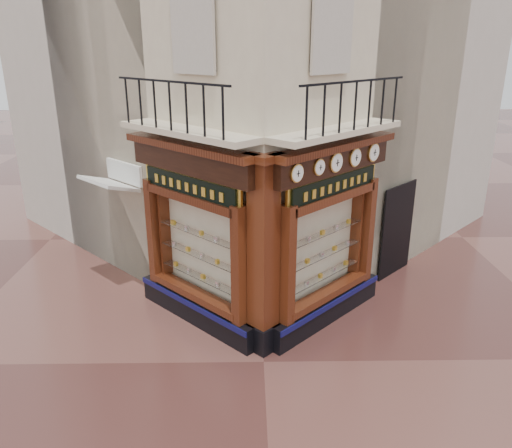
{
  "coord_description": "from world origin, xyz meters",
  "views": [
    {
      "loc": [
        -0.28,
        -8.16,
        5.77
      ],
      "look_at": [
        -0.12,
        2.0,
        2.12
      ],
      "focal_mm": 35.0,
      "sensor_mm": 36.0,
      "label": 1
    }
  ],
  "objects_px": {
    "corner_pilaster": "(263,259)",
    "clock_c": "(336,163)",
    "clock_d": "(355,157)",
    "clock_e": "(373,152)",
    "signboard_left": "(189,186)",
    "clock_b": "(319,167)",
    "awning": "(119,284)",
    "clock_a": "(297,173)",
    "signboard_right": "(335,186)"
  },
  "relations": [
    {
      "from": "clock_b",
      "to": "corner_pilaster",
      "type": "bearing_deg",
      "value": 157.97
    },
    {
      "from": "clock_e",
      "to": "clock_b",
      "type": "bearing_deg",
      "value": -180.0
    },
    {
      "from": "clock_c",
      "to": "clock_d",
      "type": "distance_m",
      "value": 0.66
    },
    {
      "from": "corner_pilaster",
      "to": "clock_b",
      "type": "relative_size",
      "value": 12.37
    },
    {
      "from": "corner_pilaster",
      "to": "signboard_right",
      "type": "xyz_separation_m",
      "value": [
        1.46,
        1.01,
        1.15
      ]
    },
    {
      "from": "clock_b",
      "to": "clock_e",
      "type": "distance_m",
      "value": 1.9
    },
    {
      "from": "clock_d",
      "to": "awning",
      "type": "relative_size",
      "value": 0.27
    },
    {
      "from": "clock_a",
      "to": "clock_b",
      "type": "distance_m",
      "value": 0.65
    },
    {
      "from": "clock_e",
      "to": "awning",
      "type": "height_order",
      "value": "clock_e"
    },
    {
      "from": "awning",
      "to": "signboard_left",
      "type": "xyz_separation_m",
      "value": [
        2.16,
        -1.9,
        3.1
      ]
    },
    {
      "from": "clock_c",
      "to": "signboard_left",
      "type": "relative_size",
      "value": 0.19
    },
    {
      "from": "clock_e",
      "to": "signboard_left",
      "type": "height_order",
      "value": "clock_e"
    },
    {
      "from": "clock_d",
      "to": "signboard_left",
      "type": "xyz_separation_m",
      "value": [
        -3.36,
        -0.28,
        -0.52
      ]
    },
    {
      "from": "corner_pilaster",
      "to": "clock_c",
      "type": "relative_size",
      "value": 9.97
    },
    {
      "from": "clock_a",
      "to": "awning",
      "type": "distance_m",
      "value": 6.28
    },
    {
      "from": "corner_pilaster",
      "to": "clock_c",
      "type": "bearing_deg",
      "value": -14.98
    },
    {
      "from": "clock_c",
      "to": "clock_d",
      "type": "height_order",
      "value": "clock_c"
    },
    {
      "from": "corner_pilaster",
      "to": "clock_a",
      "type": "distance_m",
      "value": 1.77
    },
    {
      "from": "corner_pilaster",
      "to": "signboard_right",
      "type": "distance_m",
      "value": 2.12
    },
    {
      "from": "clock_b",
      "to": "signboard_right",
      "type": "xyz_separation_m",
      "value": [
        0.41,
        0.57,
        -0.52
      ]
    },
    {
      "from": "clock_a",
      "to": "clock_c",
      "type": "relative_size",
      "value": 0.86
    },
    {
      "from": "clock_d",
      "to": "clock_e",
      "type": "distance_m",
      "value": 0.69
    },
    {
      "from": "clock_b",
      "to": "clock_c",
      "type": "height_order",
      "value": "clock_c"
    },
    {
      "from": "clock_d",
      "to": "clock_e",
      "type": "relative_size",
      "value": 0.96
    },
    {
      "from": "clock_b",
      "to": "awning",
      "type": "bearing_deg",
      "value": 107.13
    },
    {
      "from": "clock_e",
      "to": "signboard_left",
      "type": "relative_size",
      "value": 0.19
    },
    {
      "from": "clock_c",
      "to": "clock_d",
      "type": "xyz_separation_m",
      "value": [
        0.47,
        0.47,
        0.0
      ]
    },
    {
      "from": "clock_b",
      "to": "signboard_right",
      "type": "bearing_deg",
      "value": 9.04
    },
    {
      "from": "awning",
      "to": "clock_d",
      "type": "bearing_deg",
      "value": -151.36
    },
    {
      "from": "clock_a",
      "to": "signboard_right",
      "type": "relative_size",
      "value": 0.16
    },
    {
      "from": "clock_a",
      "to": "awning",
      "type": "xyz_separation_m",
      "value": [
        -4.21,
        2.93,
        -3.62
      ]
    },
    {
      "from": "corner_pilaster",
      "to": "clock_a",
      "type": "xyz_separation_m",
      "value": [
        0.59,
        -0.02,
        1.67
      ]
    },
    {
      "from": "awning",
      "to": "clock_b",
      "type": "bearing_deg",
      "value": -162.87
    },
    {
      "from": "clock_a",
      "to": "awning",
      "type": "relative_size",
      "value": 0.23
    },
    {
      "from": "corner_pilaster",
      "to": "clock_d",
      "type": "distance_m",
      "value": 2.84
    },
    {
      "from": "clock_c",
      "to": "awning",
      "type": "relative_size",
      "value": 0.27
    },
    {
      "from": "clock_b",
      "to": "clock_e",
      "type": "height_order",
      "value": "clock_e"
    },
    {
      "from": "clock_e",
      "to": "signboard_right",
      "type": "distance_m",
      "value": 1.31
    },
    {
      "from": "corner_pilaster",
      "to": "awning",
      "type": "relative_size",
      "value": 2.73
    },
    {
      "from": "clock_c",
      "to": "clock_e",
      "type": "bearing_deg",
      "value": 0.0
    },
    {
      "from": "signboard_left",
      "to": "signboard_right",
      "type": "bearing_deg",
      "value": -135.0
    },
    {
      "from": "signboard_right",
      "to": "clock_c",
      "type": "bearing_deg",
      "value": -144.33
    },
    {
      "from": "clock_c",
      "to": "clock_d",
      "type": "bearing_deg",
      "value": -0.0
    },
    {
      "from": "clock_e",
      "to": "signboard_right",
      "type": "bearing_deg",
      "value": 174.74
    },
    {
      "from": "clock_d",
      "to": "clock_e",
      "type": "height_order",
      "value": "clock_e"
    },
    {
      "from": "clock_b",
      "to": "clock_c",
      "type": "distance_m",
      "value": 0.54
    },
    {
      "from": "corner_pilaster",
      "to": "clock_e",
      "type": "xyz_separation_m",
      "value": [
        2.39,
        1.78,
        1.67
      ]
    },
    {
      "from": "clock_c",
      "to": "signboard_left",
      "type": "bearing_deg",
      "value": 131.3
    },
    {
      "from": "clock_d",
      "to": "signboard_left",
      "type": "distance_m",
      "value": 3.41
    },
    {
      "from": "clock_a",
      "to": "signboard_right",
      "type": "xyz_separation_m",
      "value": [
        0.87,
        1.03,
        -0.52
      ]
    }
  ]
}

